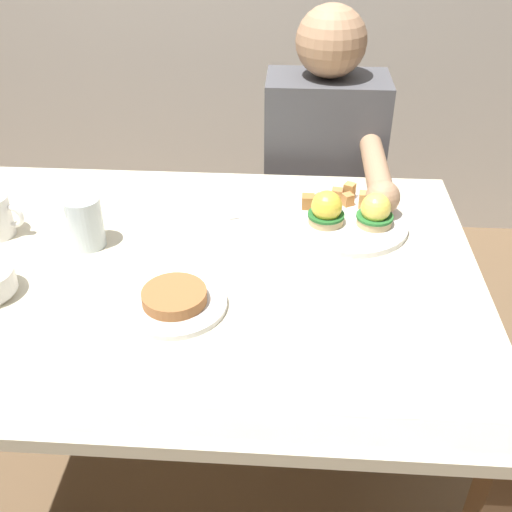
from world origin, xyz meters
The scene contains 7 objects.
ground_plane centered at (0.00, 0.00, 0.00)m, with size 6.00×6.00×0.00m, color brown.
dining_table centered at (0.00, 0.00, 0.63)m, with size 1.20×0.90×0.74m.
eggs_benedict_plate centered at (0.34, 0.20, 0.77)m, with size 0.27×0.27×0.09m.
fork centered at (0.05, 0.27, 0.74)m, with size 0.07×0.15×0.00m.
water_glass_near centered at (-0.24, 0.08, 0.79)m, with size 0.08×0.08×0.12m.
side_plate centered at (-0.01, -0.12, 0.75)m, with size 0.20×0.20×0.04m.
diner_person centered at (0.30, 0.60, 0.65)m, with size 0.34×0.54×1.14m.
Camera 1 is at (0.20, -1.01, 1.47)m, focal length 42.23 mm.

